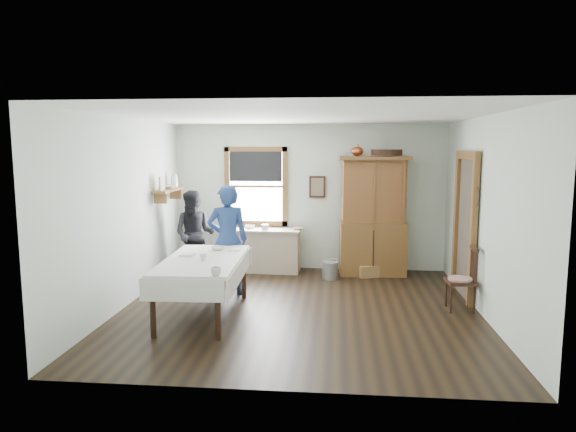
{
  "coord_description": "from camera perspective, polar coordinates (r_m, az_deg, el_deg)",
  "views": [
    {
      "loc": [
        0.5,
        -7.03,
        2.27
      ],
      "look_at": [
        -0.19,
        0.3,
        1.29
      ],
      "focal_mm": 32.0,
      "sensor_mm": 36.0,
      "label": 1
    }
  ],
  "objects": [
    {
      "name": "table_cup_a",
      "position": [
        6.07,
        -8.02,
        -6.1
      ],
      "size": [
        0.13,
        0.13,
        0.1
      ],
      "primitive_type": "imported",
      "rotation": [
        0.0,
        0.0,
        -0.06
      ],
      "color": "silver",
      "rests_on": "dining_table"
    },
    {
      "name": "china_hutch",
      "position": [
        9.28,
        9.43,
        0.01
      ],
      "size": [
        1.27,
        0.65,
        2.12
      ],
      "primitive_type": "cube",
      "rotation": [
        0.0,
        0.0,
        0.05
      ],
      "color": "brown",
      "rests_on": "room"
    },
    {
      "name": "doorway",
      "position": [
        8.2,
        19.14,
        -0.59
      ],
      "size": [
        0.09,
        1.14,
        2.22
      ],
      "color": "#483E33",
      "rests_on": "room"
    },
    {
      "name": "counter_bowl",
      "position": [
        9.5,
        -4.26,
        -1.2
      ],
      "size": [
        0.2,
        0.2,
        0.06
      ],
      "primitive_type": "imported",
      "rotation": [
        0.0,
        0.0,
        -0.07
      ],
      "color": "silver",
      "rests_on": "work_counter"
    },
    {
      "name": "figure_dark",
      "position": [
        9.16,
        -10.32,
        -2.34
      ],
      "size": [
        0.7,
        0.56,
        1.42
      ],
      "primitive_type": "imported",
      "rotation": [
        0.0,
        0.0,
        -0.03
      ],
      "color": "black",
      "rests_on": "room"
    },
    {
      "name": "wall_shelf",
      "position": [
        9.06,
        -13.11,
        2.99
      ],
      "size": [
        0.24,
        1.0,
        0.44
      ],
      "color": "brown",
      "rests_on": "room"
    },
    {
      "name": "framed_picture",
      "position": [
        9.52,
        3.27,
        3.25
      ],
      "size": [
        0.3,
        0.04,
        0.4
      ],
      "primitive_type": "cube",
      "color": "#331C11",
      "rests_on": "room"
    },
    {
      "name": "spindle_chair",
      "position": [
        7.61,
        18.65,
        -6.58
      ],
      "size": [
        0.44,
        0.44,
        0.92
      ],
      "primitive_type": "cube",
      "rotation": [
        0.0,
        0.0,
        0.04
      ],
      "color": "#331C11",
      "rests_on": "room"
    },
    {
      "name": "pail",
      "position": [
        9.01,
        4.7,
        -6.04
      ],
      "size": [
        0.37,
        0.37,
        0.3
      ],
      "primitive_type": "cube",
      "rotation": [
        0.0,
        0.0,
        0.43
      ],
      "color": "#A1A5A9",
      "rests_on": "room"
    },
    {
      "name": "wicker_basket",
      "position": [
        9.25,
        8.87,
        -6.04
      ],
      "size": [
        0.42,
        0.36,
        0.21
      ],
      "primitive_type": "cube",
      "rotation": [
        0.0,
        0.0,
        0.38
      ],
      "color": "olive",
      "rests_on": "room"
    },
    {
      "name": "window",
      "position": [
        9.63,
        -3.59,
        3.81
      ],
      "size": [
        1.18,
        0.07,
        1.48
      ],
      "color": "white",
      "rests_on": "room"
    },
    {
      "name": "room",
      "position": [
        7.11,
        1.31,
        0.16
      ],
      "size": [
        5.01,
        5.01,
        2.7
      ],
      "color": "black",
      "rests_on": "ground"
    },
    {
      "name": "shelf_bowl",
      "position": [
        9.07,
        -13.09,
        3.15
      ],
      "size": [
        0.22,
        0.22,
        0.05
      ],
      "primitive_type": "imported",
      "color": "silver",
      "rests_on": "wall_shelf"
    },
    {
      "name": "counter_book",
      "position": [
        9.39,
        0.57,
        -1.39
      ],
      "size": [
        0.2,
        0.25,
        0.02
      ],
      "primitive_type": "imported",
      "rotation": [
        0.0,
        0.0,
        0.1
      ],
      "color": "#70644B",
      "rests_on": "work_counter"
    },
    {
      "name": "rug_beater",
      "position": [
        7.61,
        20.26,
        2.98
      ],
      "size": [
        0.01,
        0.27,
        0.27
      ],
      "primitive_type": "torus",
      "rotation": [
        0.0,
        1.57,
        0.0
      ],
      "color": "black",
      "rests_on": "room"
    },
    {
      "name": "woman_blue",
      "position": [
        8.0,
        -6.72,
        -3.1
      ],
      "size": [
        0.66,
        0.51,
        1.59
      ],
      "primitive_type": "imported",
      "rotation": [
        0.0,
        0.0,
        3.39
      ],
      "color": "navy",
      "rests_on": "room"
    },
    {
      "name": "work_counter",
      "position": [
        9.49,
        -2.76,
        -3.8
      ],
      "size": [
        1.41,
        0.59,
        0.79
      ],
      "primitive_type": "cube",
      "rotation": [
        0.0,
        0.0,
        -0.05
      ],
      "color": "tan",
      "rests_on": "room"
    },
    {
      "name": "table_bowl",
      "position": [
        7.55,
        -7.84,
        -3.58
      ],
      "size": [
        0.23,
        0.23,
        0.05
      ],
      "primitive_type": "imported",
      "rotation": [
        0.0,
        0.0,
        0.15
      ],
      "color": "silver",
      "rests_on": "dining_table"
    },
    {
      "name": "table_cup_b",
      "position": [
        6.86,
        -9.42,
        -4.58
      ],
      "size": [
        0.1,
        0.1,
        0.09
      ],
      "primitive_type": "imported",
      "rotation": [
        0.0,
        0.0,
        -0.03
      ],
      "color": "silver",
      "rests_on": "dining_table"
    },
    {
      "name": "dining_table",
      "position": [
        7.1,
        -9.36,
        -7.82
      ],
      "size": [
        1.12,
        2.02,
        0.79
      ],
      "primitive_type": "cube",
      "rotation": [
        0.0,
        0.0,
        0.04
      ],
      "color": "white",
      "rests_on": "room"
    }
  ]
}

